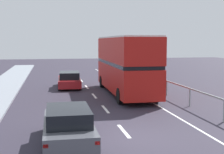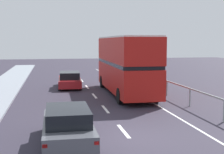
{
  "view_description": "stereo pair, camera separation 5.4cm",
  "coord_description": "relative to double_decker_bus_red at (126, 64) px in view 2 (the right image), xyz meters",
  "views": [
    {
      "loc": [
        -3.12,
        -12.26,
        3.86
      ],
      "look_at": [
        0.36,
        5.18,
        1.87
      ],
      "focal_mm": 50.86,
      "sensor_mm": 36.0,
      "label": 1
    },
    {
      "loc": [
        -3.06,
        -12.27,
        3.86
      ],
      "look_at": [
        0.36,
        5.18,
        1.87
      ],
      "focal_mm": 50.86,
      "sensor_mm": 36.0,
      "label": 2
    }
  ],
  "objects": [
    {
      "name": "bridge_side_railing",
      "position": [
        2.75,
        -1.22,
        -1.36
      ],
      "size": [
        0.1,
        42.0,
        1.11
      ],
      "color": "gray",
      "rests_on": "ground"
    },
    {
      "name": "lane_paint_markings",
      "position": [
        -0.31,
        -1.75,
        -2.26
      ],
      "size": [
        3.44,
        46.0,
        0.01
      ],
      "color": "silver",
      "rests_on": "ground"
    },
    {
      "name": "ground_plane",
      "position": [
        -2.36,
        -10.22,
        -2.32
      ],
      "size": [
        74.98,
        120.0,
        0.1
      ],
      "primitive_type": "cube",
      "color": "#2E2937"
    },
    {
      "name": "sedan_car_ahead",
      "position": [
        -3.83,
        4.2,
        -1.62
      ],
      "size": [
        2.01,
        4.61,
        1.34
      ],
      "rotation": [
        0.0,
        0.0,
        -0.04
      ],
      "color": "maroon",
      "rests_on": "ground"
    },
    {
      "name": "double_decker_bus_red",
      "position": [
        0.0,
        0.0,
        0.0
      ],
      "size": [
        2.7,
        10.27,
        4.23
      ],
      "rotation": [
        0.0,
        0.0,
        -0.01
      ],
      "color": "#AE1712",
      "rests_on": "ground"
    },
    {
      "name": "hatchback_car_near",
      "position": [
        -4.82,
        -10.78,
        -1.58
      ],
      "size": [
        1.85,
        4.56,
        1.43
      ],
      "rotation": [
        0.0,
        0.0,
        -0.01
      ],
      "color": "#4D4E56",
      "rests_on": "ground"
    }
  ]
}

